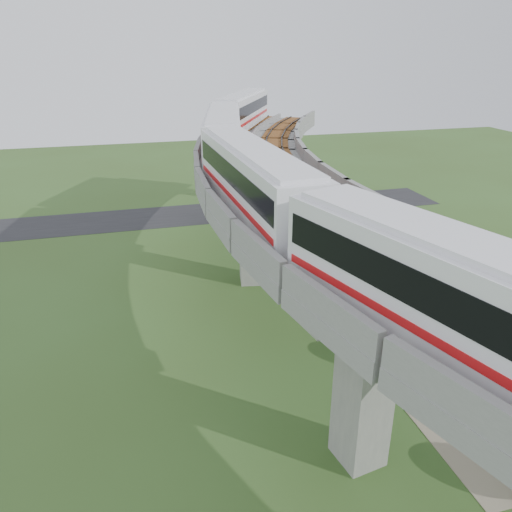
% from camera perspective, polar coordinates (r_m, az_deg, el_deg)
% --- Properties ---
extents(ground, '(160.00, 160.00, 0.00)m').
position_cam_1_polar(ground, '(34.55, 2.48, -10.30)').
color(ground, '#395321').
rests_on(ground, ground).
extents(dirt_lot, '(18.00, 26.00, 0.04)m').
position_cam_1_polar(dirt_lot, '(39.14, 23.59, -8.07)').
color(dirt_lot, gray).
rests_on(dirt_lot, ground).
extents(asphalt_road, '(60.00, 8.00, 0.03)m').
position_cam_1_polar(asphalt_road, '(61.16, -5.93, 4.88)').
color(asphalt_road, '#232326').
rests_on(asphalt_road, ground).
extents(viaduct, '(19.58, 73.98, 11.40)m').
position_cam_1_polar(viaduct, '(31.86, 9.39, 4.57)').
color(viaduct, '#99968E').
rests_on(viaduct, ground).
extents(metro_train, '(12.87, 61.13, 3.64)m').
position_cam_1_polar(metro_train, '(34.16, 1.32, 11.78)').
color(metro_train, silver).
rests_on(metro_train, ground).
extents(fence, '(3.87, 38.73, 1.50)m').
position_cam_1_polar(fence, '(37.87, 16.84, -6.82)').
color(fence, '#2D382D').
rests_on(fence, ground).
extents(tree_0, '(2.09, 2.09, 2.84)m').
position_cam_1_polar(tree_0, '(57.88, 6.80, 5.79)').
color(tree_0, '#382314').
rests_on(tree_0, ground).
extents(tree_1, '(2.81, 2.81, 3.66)m').
position_cam_1_polar(tree_1, '(47.68, 8.07, 2.55)').
color(tree_1, '#382314').
rests_on(tree_1, ground).
extents(tree_2, '(2.83, 2.83, 3.17)m').
position_cam_1_polar(tree_2, '(38.88, 11.08, -3.38)').
color(tree_2, '#382314').
rests_on(tree_2, ground).
extents(tree_3, '(2.65, 2.65, 3.02)m').
position_cam_1_polar(tree_3, '(32.79, 16.37, -9.44)').
color(tree_3, '#382314').
rests_on(tree_3, ground).
extents(car_white, '(2.10, 3.94, 1.27)m').
position_cam_1_polar(car_white, '(36.03, 22.70, -9.49)').
color(car_white, silver).
rests_on(car_white, dirt_lot).
extents(car_dark, '(4.68, 2.78, 1.27)m').
position_cam_1_polar(car_dark, '(37.27, 18.33, -7.67)').
color(car_dark, black).
rests_on(car_dark, dirt_lot).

